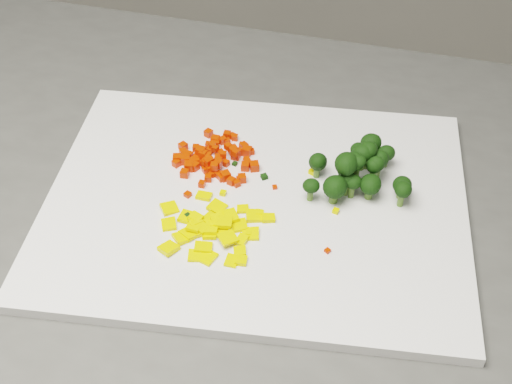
% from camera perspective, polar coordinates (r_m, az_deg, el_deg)
% --- Properties ---
extents(cutting_board, '(0.45, 0.36, 0.01)m').
position_cam_1_polar(cutting_board, '(0.75, 0.00, -0.88)').
color(cutting_board, white).
rests_on(cutting_board, counter_block).
extents(carrot_pile, '(0.10, 0.10, 0.03)m').
position_cam_1_polar(carrot_pile, '(0.79, -3.03, 3.18)').
color(carrot_pile, red).
rests_on(carrot_pile, cutting_board).
extents(pepper_pile, '(0.11, 0.11, 0.02)m').
position_cam_1_polar(pepper_pile, '(0.71, -3.24, -2.55)').
color(pepper_pile, yellow).
rests_on(pepper_pile, cutting_board).
extents(broccoli_pile, '(0.12, 0.12, 0.05)m').
position_cam_1_polar(broccoli_pile, '(0.75, 8.11, 2.03)').
color(broccoli_pile, black).
rests_on(broccoli_pile, cutting_board).
extents(carrot_cube_0, '(0.01, 0.01, 0.01)m').
position_cam_1_polar(carrot_cube_0, '(0.80, -5.84, 3.17)').
color(carrot_cube_0, red).
rests_on(carrot_cube_0, carrot_pile).
extents(carrot_cube_1, '(0.01, 0.01, 0.01)m').
position_cam_1_polar(carrot_cube_1, '(0.79, -4.19, 2.30)').
color(carrot_cube_1, red).
rests_on(carrot_cube_1, carrot_pile).
extents(carrot_cube_2, '(0.01, 0.01, 0.01)m').
position_cam_1_polar(carrot_cube_2, '(0.79, -2.42, 2.32)').
color(carrot_cube_2, red).
rests_on(carrot_cube_2, carrot_pile).
extents(carrot_cube_3, '(0.01, 0.01, 0.01)m').
position_cam_1_polar(carrot_cube_3, '(0.79, -2.62, 3.00)').
color(carrot_cube_3, red).
rests_on(carrot_cube_3, carrot_pile).
extents(carrot_cube_4, '(0.01, 0.01, 0.01)m').
position_cam_1_polar(carrot_cube_4, '(0.79, -2.25, 3.66)').
color(carrot_cube_4, red).
rests_on(carrot_cube_4, carrot_pile).
extents(carrot_cube_5, '(0.01, 0.01, 0.01)m').
position_cam_1_polar(carrot_cube_5, '(0.81, -3.58, 3.55)').
color(carrot_cube_5, red).
rests_on(carrot_cube_5, carrot_pile).
extents(carrot_cube_6, '(0.01, 0.01, 0.01)m').
position_cam_1_polar(carrot_cube_6, '(0.78, -0.14, 2.07)').
color(carrot_cube_6, red).
rests_on(carrot_cube_6, carrot_pile).
extents(carrot_cube_7, '(0.01, 0.01, 0.01)m').
position_cam_1_polar(carrot_cube_7, '(0.82, -1.70, 4.38)').
color(carrot_cube_7, red).
rests_on(carrot_cube_7, carrot_pile).
extents(carrot_cube_8, '(0.01, 0.01, 0.01)m').
position_cam_1_polar(carrot_cube_8, '(0.78, -5.74, 1.49)').
color(carrot_cube_8, red).
rests_on(carrot_cube_8, carrot_pile).
extents(carrot_cube_9, '(0.01, 0.01, 0.01)m').
position_cam_1_polar(carrot_cube_9, '(0.82, -3.16, 4.06)').
color(carrot_cube_9, red).
rests_on(carrot_cube_9, carrot_pile).
extents(carrot_cube_10, '(0.01, 0.01, 0.01)m').
position_cam_1_polar(carrot_cube_10, '(0.79, -4.68, 2.75)').
color(carrot_cube_10, red).
rests_on(carrot_cube_10, carrot_pile).
extents(carrot_cube_11, '(0.01, 0.01, 0.01)m').
position_cam_1_polar(carrot_cube_11, '(0.79, -1.65, 3.14)').
color(carrot_cube_11, red).
rests_on(carrot_cube_11, carrot_pile).
extents(carrot_cube_12, '(0.01, 0.01, 0.01)m').
position_cam_1_polar(carrot_cube_12, '(0.80, -3.51, 3.70)').
color(carrot_cube_12, red).
rests_on(carrot_cube_12, carrot_pile).
extents(carrot_cube_13, '(0.01, 0.01, 0.01)m').
position_cam_1_polar(carrot_cube_13, '(0.80, -0.35, 3.26)').
color(carrot_cube_13, red).
rests_on(carrot_cube_13, carrot_pile).
extents(carrot_cube_14, '(0.01, 0.01, 0.01)m').
position_cam_1_polar(carrot_cube_14, '(0.78, -3.85, 2.44)').
color(carrot_cube_14, red).
rests_on(carrot_cube_14, carrot_pile).
extents(carrot_cube_15, '(0.01, 0.01, 0.01)m').
position_cam_1_polar(carrot_cube_15, '(0.78, -3.09, 2.56)').
color(carrot_cube_15, red).
rests_on(carrot_cube_15, carrot_pile).
extents(carrot_cube_16, '(0.01, 0.01, 0.01)m').
position_cam_1_polar(carrot_cube_16, '(0.76, -1.56, 0.69)').
color(carrot_cube_16, red).
rests_on(carrot_cube_16, carrot_pile).
extents(carrot_cube_17, '(0.01, 0.01, 0.01)m').
position_cam_1_polar(carrot_cube_17, '(0.78, -4.06, 1.80)').
color(carrot_cube_17, red).
rests_on(carrot_cube_17, carrot_pile).
extents(carrot_cube_18, '(0.01, 0.01, 0.01)m').
position_cam_1_polar(carrot_cube_18, '(0.81, -0.98, 3.67)').
color(carrot_cube_18, red).
rests_on(carrot_cube_18, carrot_pile).
extents(carrot_cube_19, '(0.01, 0.01, 0.01)m').
position_cam_1_polar(carrot_cube_19, '(0.77, -1.13, 1.10)').
color(carrot_cube_19, red).
rests_on(carrot_cube_19, carrot_pile).
extents(carrot_cube_20, '(0.01, 0.01, 0.01)m').
position_cam_1_polar(carrot_cube_20, '(0.79, -0.75, 2.57)').
color(carrot_cube_20, red).
rests_on(carrot_cube_20, carrot_pile).
extents(carrot_cube_21, '(0.01, 0.01, 0.01)m').
position_cam_1_polar(carrot_cube_21, '(0.80, -3.72, 3.35)').
color(carrot_cube_21, red).
rests_on(carrot_cube_21, carrot_pile).
extents(carrot_cube_22, '(0.01, 0.01, 0.01)m').
position_cam_1_polar(carrot_cube_22, '(0.81, -3.84, 3.81)').
color(carrot_cube_22, red).
rests_on(carrot_cube_22, carrot_pile).
extents(carrot_cube_23, '(0.01, 0.01, 0.01)m').
position_cam_1_polar(carrot_cube_23, '(0.77, -3.54, 1.45)').
color(carrot_cube_23, red).
rests_on(carrot_cube_23, carrot_pile).
extents(carrot_cube_24, '(0.01, 0.01, 0.01)m').
position_cam_1_polar(carrot_cube_24, '(0.80, -1.64, 2.98)').
color(carrot_cube_24, red).
rests_on(carrot_cube_24, carrot_pile).
extents(carrot_cube_25, '(0.01, 0.01, 0.01)m').
position_cam_1_polar(carrot_cube_25, '(0.78, -4.95, 2.08)').
color(carrot_cube_25, red).
rests_on(carrot_cube_25, carrot_pile).
extents(carrot_cube_26, '(0.01, 0.01, 0.01)m').
position_cam_1_polar(carrot_cube_26, '(0.78, -3.70, 1.90)').
color(carrot_cube_26, red).
rests_on(carrot_cube_26, carrot_pile).
extents(carrot_cube_27, '(0.01, 0.01, 0.01)m').
position_cam_1_polar(carrot_cube_27, '(0.81, -3.24, 3.89)').
color(carrot_cube_27, red).
rests_on(carrot_cube_27, carrot_pile).
extents(carrot_cube_28, '(0.01, 0.01, 0.01)m').
position_cam_1_polar(carrot_cube_28, '(0.79, -0.71, 2.39)').
color(carrot_cube_28, red).
rests_on(carrot_cube_28, carrot_pile).
extents(carrot_cube_29, '(0.01, 0.01, 0.01)m').
position_cam_1_polar(carrot_cube_29, '(0.80, -5.64, 2.97)').
color(carrot_cube_29, red).
rests_on(carrot_cube_29, carrot_pile).
extents(carrot_cube_30, '(0.01, 0.01, 0.01)m').
position_cam_1_polar(carrot_cube_30, '(0.81, -5.85, 3.65)').
color(carrot_cube_30, red).
rests_on(carrot_cube_30, carrot_pile).
extents(carrot_cube_31, '(0.01, 0.01, 0.01)m').
position_cam_1_polar(carrot_cube_31, '(0.79, -4.26, 3.04)').
color(carrot_cube_31, red).
rests_on(carrot_cube_31, carrot_pile).
extents(carrot_cube_32, '(0.01, 0.01, 0.01)m').
position_cam_1_polar(carrot_cube_32, '(0.79, -4.44, 3.26)').
color(carrot_cube_32, red).
rests_on(carrot_cube_32, carrot_pile).
extents(carrot_cube_33, '(0.01, 0.01, 0.01)m').
position_cam_1_polar(carrot_cube_33, '(0.82, -3.03, 4.18)').
color(carrot_cube_33, red).
rests_on(carrot_cube_33, carrot_pile).
extents(carrot_cube_34, '(0.01, 0.01, 0.01)m').
position_cam_1_polar(carrot_cube_34, '(0.79, -4.77, 2.34)').
color(carrot_cube_34, red).
rests_on(carrot_cube_34, carrot_pile).
extents(carrot_cube_35, '(0.01, 0.01, 0.01)m').
position_cam_1_polar(carrot_cube_35, '(0.80, -5.35, 2.96)').
color(carrot_cube_35, red).
rests_on(carrot_cube_35, carrot_pile).
extents(carrot_cube_36, '(0.01, 0.01, 0.01)m').
position_cam_1_polar(carrot_cube_36, '(0.78, -3.83, 2.57)').
color(carrot_cube_36, red).
rests_on(carrot_cube_36, carrot_pile).
extents(carrot_cube_37, '(0.01, 0.01, 0.01)m').
position_cam_1_polar(carrot_cube_37, '(0.78, -0.88, 2.06)').
color(carrot_cube_37, red).
rests_on(carrot_cube_37, carrot_pile).
extents(carrot_cube_38, '(0.01, 0.01, 0.01)m').
position_cam_1_polar(carrot_cube_38, '(0.79, -5.66, 2.59)').
color(carrot_cube_38, red).
rests_on(carrot_cube_38, carrot_pile).
extents(carrot_cube_39, '(0.01, 0.01, 0.01)m').
position_cam_1_polar(carrot_cube_39, '(0.81, -4.82, 3.53)').
color(carrot_cube_39, red).
rests_on(carrot_cube_39, carrot_pile).
extents(carrot_cube_40, '(0.01, 0.01, 0.01)m').
position_cam_1_polar(carrot_cube_40, '(0.79, -3.00, 2.65)').
color(carrot_cube_40, red).
rests_on(carrot_cube_40, carrot_pile).
extents(carrot_cube_41, '(0.01, 0.01, 0.01)m').
position_cam_1_polar(carrot_cube_41, '(0.78, -5.72, 1.48)').
color(carrot_cube_41, red).
rests_on(carrot_cube_41, carrot_pile).
extents(carrot_cube_42, '(0.01, 0.01, 0.01)m').
position_cam_1_polar(carrot_cube_42, '(0.79, -6.40, 2.30)').
color(carrot_cube_42, red).
rests_on(carrot_cube_42, carrot_pile).
extents(carrot_cube_43, '(0.01, 0.01, 0.01)m').
position_cam_1_polar(carrot_cube_43, '(0.82, -2.70, 4.15)').
color(carrot_cube_43, red).
rests_on(carrot_cube_43, carrot_pile).
extents(carrot_cube_44, '(0.01, 0.01, 0.01)m').
position_cam_1_polar(carrot_cube_44, '(0.77, -2.46, 1.31)').
color(carrot_cube_44, red).
rests_on(carrot_cube_44, carrot_pile).
extents(carrot_cube_45, '(0.01, 0.01, 0.01)m').
position_cam_1_polar(carrot_cube_45, '(0.79, -3.87, 2.94)').
color(carrot_cube_45, red).
rests_on(carrot_cube_45, carrot_pile).
extents(carrot_cube_46, '(0.01, 0.01, 0.01)m').
position_cam_1_polar(carrot_cube_46, '(0.78, -4.13, 2.43)').
color(carrot_cube_46, red).
rests_on(carrot_cube_46, carrot_pile).
extents(carrot_cube_47, '(0.01, 0.01, 0.01)m').
position_cam_1_polar(carrot_cube_47, '(0.80, -1.40, 3.22)').
color(carrot_cube_47, red).
rests_on(carrot_cube_47, carrot_pile).
extents(carrot_cube_48, '(0.01, 0.01, 0.01)m').
position_cam_1_polar(carrot_cube_48, '(0.76, -1.99, 0.88)').
color(carrot_cube_48, red).
rests_on(carrot_cube_48, carrot_pile).
extents(carrot_cube_49, '(0.01, 0.01, 0.01)m').
position_cam_1_polar(carrot_cube_49, '(0.78, -3.05, 2.31)').
color(carrot_cube_49, red).
rests_on(carrot_cube_49, carrot_pile).
extents(carrot_cube_50, '(0.01, 0.01, 0.01)m').
position_cam_1_polar(carrot_cube_50, '(0.80, -0.74, 3.30)').
color(carrot_cube_50, red).
rests_on(carrot_cube_50, carrot_pile).
extents(carrot_cube_51, '(0.01, 0.01, 0.01)m').
position_cam_1_polar(carrot_cube_51, '(0.81, -3.48, 3.82)').
color(carrot_cube_51, red).
rests_on(carrot_cube_51, carrot_pile).
extents(carrot_cube_52, '(0.01, 0.01, 0.01)m').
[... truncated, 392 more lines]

